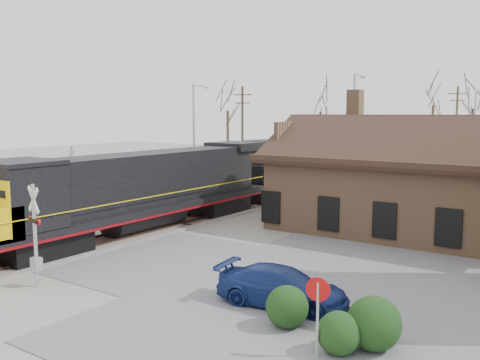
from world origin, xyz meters
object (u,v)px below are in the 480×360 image
object	(u,v)px
locomotive_lead	(136,190)
locomotive_trailing	(313,162)
depot	(411,188)
parked_car	(282,287)

from	to	relation	value
locomotive_lead	locomotive_trailing	size ratio (longest dim) A/B	1.00
depot	locomotive_lead	xyz separation A→B (m)	(-11.99, -8.95, -0.02)
parked_car	locomotive_trailing	bearing A→B (deg)	17.49
depot	parked_car	xyz separation A→B (m)	(0.04, -13.93, -1.74)
locomotive_lead	locomotive_trailing	bearing A→B (deg)	90.00
depot	parked_car	size ratio (longest dim) A/B	3.33
depot	parked_car	world-z (taller)	depot
parked_car	locomotive_lead	bearing A→B (deg)	59.95
locomotive_lead	locomotive_trailing	distance (m)	20.76
depot	locomotive_lead	size ratio (longest dim) A/B	0.74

